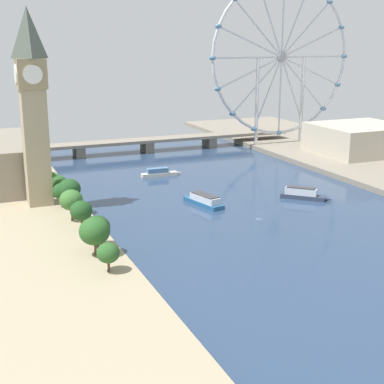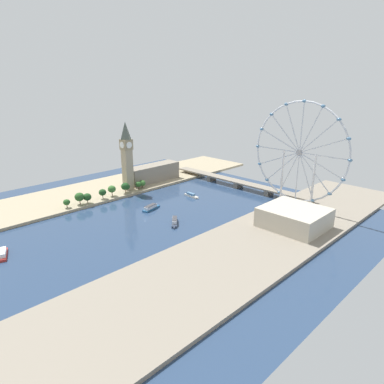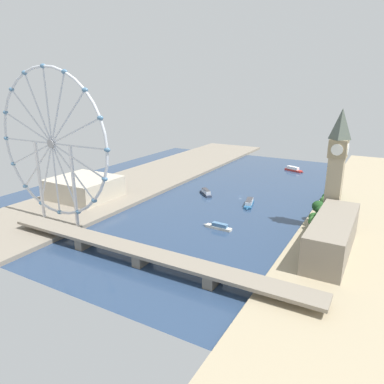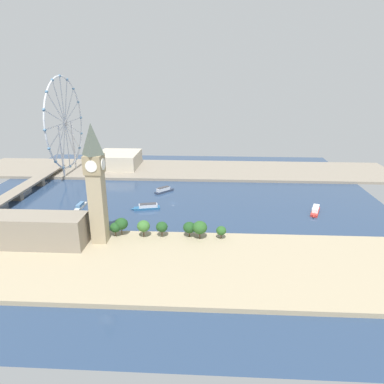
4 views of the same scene
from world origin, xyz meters
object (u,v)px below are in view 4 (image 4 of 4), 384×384
at_px(tour_boat_0, 164,190).
at_px(tour_boat_1, 147,207).
at_px(clock_tower, 96,183).
at_px(tour_boat_2, 81,206).
at_px(tour_boat_3, 315,210).
at_px(river_bridge, 15,193).
at_px(parliament_block, 31,230).
at_px(riverside_hall, 119,160).
at_px(ferris_wheel, 65,124).

height_order(tour_boat_0, tour_boat_1, tour_boat_0).
xyz_separation_m(clock_tower, tour_boat_2, (71.52, 41.00, -45.16)).
bearing_deg(tour_boat_3, river_bridge, -72.39).
height_order(parliament_block, tour_boat_1, parliament_block).
bearing_deg(tour_boat_3, riverside_hall, -101.94).
xyz_separation_m(parliament_block, tour_boat_3, (78.19, -219.00, -11.86)).
bearing_deg(tour_boat_2, tour_boat_3, -87.84).
bearing_deg(clock_tower, river_bridge, 51.80).
relative_size(parliament_block, riverside_hall, 1.39).
xyz_separation_m(ferris_wheel, tour_boat_1, (-109.47, -113.98, -59.43)).
distance_m(riverside_hall, tour_boat_2, 137.70).
bearing_deg(tour_boat_2, tour_boat_1, -87.87).
relative_size(tour_boat_0, tour_boat_3, 0.79).
bearing_deg(river_bridge, ferris_wheel, -11.63).
distance_m(parliament_block, riverside_hall, 217.18).
bearing_deg(tour_boat_2, parliament_block, 178.49).
bearing_deg(riverside_hall, tour_boat_0, -141.90).
bearing_deg(parliament_block, tour_boat_3, -70.35).
bearing_deg(tour_boat_3, tour_boat_2, -69.16).
xyz_separation_m(parliament_block, river_bridge, (96.32, 65.23, -7.27)).
bearing_deg(parliament_block, ferris_wheel, 13.76).
bearing_deg(riverside_hall, clock_tower, -169.17).
distance_m(clock_tower, tour_boat_3, 191.25).
bearing_deg(tour_boat_0, riverside_hall, 82.26).
distance_m(ferris_wheel, tour_boat_3, 293.39).
bearing_deg(tour_boat_1, river_bridge, -20.59).
height_order(ferris_wheel, tour_boat_2, ferris_wheel).
relative_size(riverside_hall, tour_boat_3, 2.15).
height_order(river_bridge, tour_boat_2, river_bridge).
xyz_separation_m(river_bridge, tour_boat_3, (-18.13, -284.23, -4.59)).
bearing_deg(riverside_hall, tour_boat_3, -123.20).
bearing_deg(clock_tower, parliament_block, 99.99).
bearing_deg(ferris_wheel, clock_tower, -152.76).
xyz_separation_m(riverside_hall, river_bridge, (-120.75, 72.00, -5.26)).
bearing_deg(tour_boat_3, ferris_wheel, -91.37).
relative_size(clock_tower, tour_boat_1, 3.07).
relative_size(ferris_wheel, tour_boat_0, 5.56).
height_order(tour_boat_1, tour_boat_3, tour_boat_3).
bearing_deg(tour_boat_0, tour_boat_2, 167.94).
height_order(river_bridge, tour_boat_0, river_bridge).
xyz_separation_m(ferris_wheel, tour_boat_3, (-110.55, -265.20, -59.38)).
relative_size(ferris_wheel, tour_boat_1, 4.11).
height_order(clock_tower, ferris_wheel, ferris_wheel).
bearing_deg(tour_boat_1, riverside_hall, -79.40).
xyz_separation_m(tour_boat_1, tour_boat_3, (-1.08, -151.22, 0.06)).
xyz_separation_m(clock_tower, river_bridge, (88.09, 111.93, -40.11)).
bearing_deg(clock_tower, tour_boat_2, 29.82).
bearing_deg(clock_tower, ferris_wheel, 27.24).
xyz_separation_m(parliament_block, ferris_wheel, (188.73, 46.20, 47.52)).
xyz_separation_m(ferris_wheel, riverside_hall, (28.33, -52.97, -49.53)).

